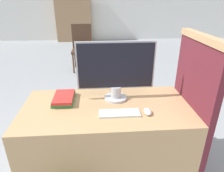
# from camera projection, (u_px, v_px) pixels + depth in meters

# --- Properties ---
(wall_back) EXTENTS (12.00, 0.06, 2.80)m
(wall_back) POSITION_uv_depth(u_px,v_px,m) (97.00, 1.00, 7.31)
(wall_back) COLOR white
(wall_back) RESTS_ON ground_plane
(desk) EXTENTS (1.40, 0.71, 0.73)m
(desk) POSITION_uv_depth(u_px,v_px,m) (107.00, 141.00, 1.81)
(desk) COLOR tan
(desk) RESTS_ON ground_plane
(carrel_divider) EXTENTS (0.07, 0.67, 1.31)m
(carrel_divider) POSITION_uv_depth(u_px,v_px,m) (190.00, 110.00, 1.72)
(carrel_divider) COLOR #5B1E28
(carrel_divider) RESTS_ON ground_plane
(monitor) EXTENTS (0.66, 0.20, 0.51)m
(monitor) POSITION_uv_depth(u_px,v_px,m) (116.00, 70.00, 1.68)
(monitor) COLOR #B7B7BC
(monitor) RESTS_ON desk
(keyboard) EXTENTS (0.32, 0.12, 0.02)m
(keyboard) POSITION_uv_depth(u_px,v_px,m) (120.00, 113.00, 1.55)
(keyboard) COLOR silver
(keyboard) RESTS_ON desk
(mouse) EXTENTS (0.06, 0.10, 0.04)m
(mouse) POSITION_uv_depth(u_px,v_px,m) (148.00, 112.00, 1.55)
(mouse) COLOR silver
(mouse) RESTS_ON desk
(book_stack) EXTENTS (0.18, 0.28, 0.06)m
(book_stack) POSITION_uv_depth(u_px,v_px,m) (64.00, 98.00, 1.74)
(book_stack) COLOR #2D7F42
(book_stack) RESTS_ON desk
(far_chair) EXTENTS (0.44, 0.44, 1.01)m
(far_chair) POSITION_uv_depth(u_px,v_px,m) (82.00, 45.00, 4.48)
(far_chair) COLOR #4C3323
(far_chair) RESTS_ON ground_plane
(bookshelf_far) EXTENTS (1.28, 0.32, 2.00)m
(bookshelf_far) POSITION_uv_depth(u_px,v_px,m) (73.00, 13.00, 7.20)
(bookshelf_far) COLOR #9E7A56
(bookshelf_far) RESTS_ON ground_plane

